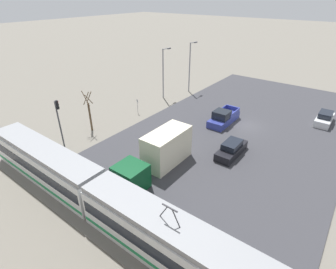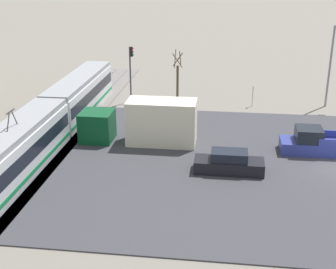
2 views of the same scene
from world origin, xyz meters
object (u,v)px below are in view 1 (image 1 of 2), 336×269
Objects in this scene: light_rail_tram at (96,195)px; traffic_light_pole at (59,118)px; street_lamp_mid_block at (190,64)px; sedan_car_1 at (231,149)px; sedan_car_0 at (324,118)px; pickup_truck at (223,118)px; box_truck at (159,154)px; street_tree at (90,113)px; no_parking_sign at (137,105)px; street_lamp_near_crossing at (164,70)px.

traffic_light_pole is (10.79, -4.16, 1.90)m from light_rail_tram.
sedan_car_1 is at bearing 135.34° from street_lamp_mid_block.
sedan_car_0 is 21.75m from street_lamp_mid_block.
light_rail_tram is 30.61m from street_lamp_mid_block.
box_truck is at bearing 87.90° from pickup_truck.
traffic_light_pole is (10.90, 3.36, 1.93)m from box_truck.
traffic_light_pole is at bearing 17.14° from box_truck.
street_tree reaches higher than pickup_truck.
street_lamp_mid_block is (10.11, -28.73, 3.05)m from light_rail_tram.
no_parking_sign is at bearing -56.24° from light_rail_tram.
no_parking_sign is (10.84, -16.21, -0.43)m from light_rail_tram.
street_tree reaches higher than no_parking_sign.
street_lamp_near_crossing is (11.75, -23.56, 2.84)m from light_rail_tram.
box_truck is 13.98m from no_parking_sign.
traffic_light_pole is at bearing -132.15° from sedan_car_0.
sedan_car_0 is 25.31m from no_parking_sign.
box_truck is at bearing 54.42° from sedan_car_1.
box_truck is 1.62× the size of traffic_light_pole.
street_lamp_mid_block is at bearing -94.72° from street_tree.
street_tree reaches higher than light_rail_tram.
sedan_car_0 is 30.43m from street_tree.
traffic_light_pole reaches higher than light_rail_tram.
box_truck is at bearing -162.86° from traffic_light_pole.
box_truck is 8.05m from sedan_car_1.
sedan_car_1 is (-4.77, -14.03, -1.00)m from light_rail_tram.
traffic_light_pole is at bearing 88.41° from street_lamp_mid_block.
street_tree reaches higher than box_truck.
box_truck is 12.99m from pickup_truck.
pickup_truck is (-0.48, -12.96, -0.86)m from box_truck.
street_lamp_mid_block reaches higher than pickup_truck.
box_truck is at bearing 126.49° from street_lamp_near_crossing.
street_lamp_mid_block is at bearing -44.66° from sedan_car_1.
pickup_truck is 13.37m from sedan_car_0.
sedan_car_0 is at bearing -150.87° from no_parking_sign.
street_lamp_near_crossing is at bearing -82.93° from no_parking_sign.
sedan_car_0 is at bearing -139.27° from street_tree.
light_rail_tram is at bearing 158.92° from traffic_light_pole.
traffic_light_pole is (22.06, 24.37, 2.88)m from sedan_car_0.
pickup_truck is 0.71× the size of street_lamp_near_crossing.
pickup_truck reaches higher than sedan_car_0.
box_truck reaches higher than no_parking_sign.
light_rail_tram is 4.96× the size of traffic_light_pole.
pickup_truck is 1.07× the size of street_tree.
sedan_car_1 is (-4.65, -6.50, -0.96)m from box_truck.
pickup_truck is 12.21m from no_parking_sign.
street_lamp_mid_block is 4.00× the size of no_parking_sign.
street_tree reaches higher than sedan_car_0.
light_rail_tram is at bearing 109.39° from street_lamp_mid_block.
light_rail_tram is at bearing 88.36° from pickup_truck.
street_tree is (12.35, 11.77, 1.56)m from pickup_truck.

